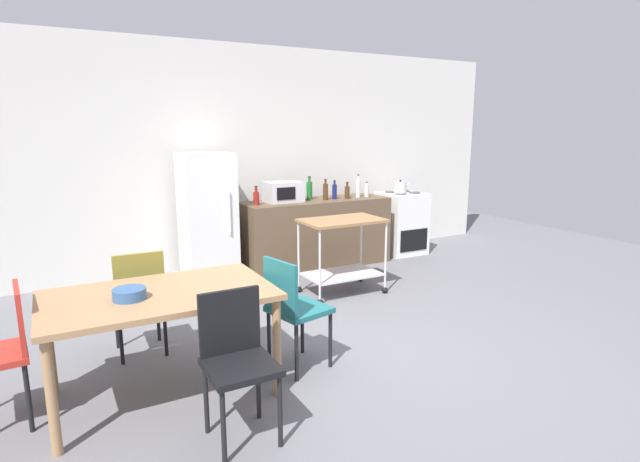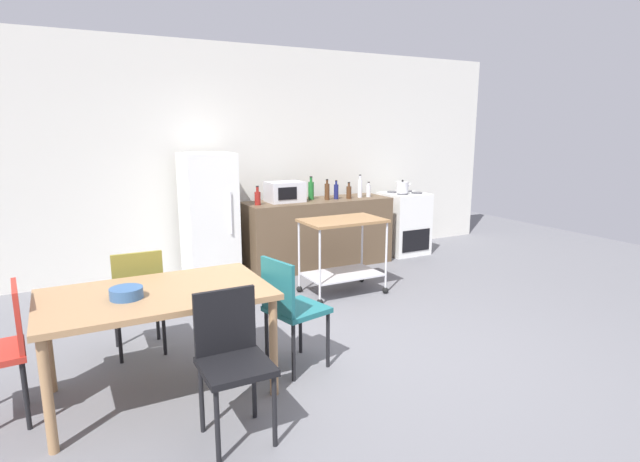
{
  "view_description": "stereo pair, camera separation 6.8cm",
  "coord_description": "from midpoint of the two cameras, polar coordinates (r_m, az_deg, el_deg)",
  "views": [
    {
      "loc": [
        -2.23,
        -3.23,
        1.84
      ],
      "look_at": [
        0.19,
        1.2,
        0.8
      ],
      "focal_mm": 28.15,
      "sensor_mm": 36.0,
      "label": 1
    },
    {
      "loc": [
        -2.17,
        -3.26,
        1.84
      ],
      "look_at": [
        0.19,
        1.2,
        0.8
      ],
      "focal_mm": 28.15,
      "sensor_mm": 36.0,
      "label": 2
    }
  ],
  "objects": [
    {
      "name": "bottle_hot_sauce",
      "position": [
        6.27,
        -7.57,
        3.77
      ],
      "size": [
        0.07,
        0.07,
        0.24
      ],
      "color": "maroon",
      "rests_on": "kitchen_counter"
    },
    {
      "name": "microwave",
      "position": [
        6.5,
        -4.48,
        4.46
      ],
      "size": [
        0.46,
        0.35,
        0.26
      ],
      "color": "silver",
      "rests_on": "kitchen_counter"
    },
    {
      "name": "kettle",
      "position": [
        7.32,
        8.85,
        4.93
      ],
      "size": [
        0.24,
        0.17,
        0.19
      ],
      "color": "silver",
      "rests_on": "stove_oven"
    },
    {
      "name": "chair_teal",
      "position": [
        3.86,
        -3.64,
        -8.44
      ],
      "size": [
        0.48,
        0.48,
        0.89
      ],
      "rotation": [
        0.0,
        0.0,
        1.8
      ],
      "color": "#1E666B",
      "rests_on": "ground_plane"
    },
    {
      "name": "refrigerator",
      "position": [
        6.26,
        -12.96,
        1.56
      ],
      "size": [
        0.6,
        0.63,
        1.55
      ],
      "color": "white",
      "rests_on": "ground_plane"
    },
    {
      "name": "fruit_bowl",
      "position": [
        3.51,
        -21.37,
        -6.68
      ],
      "size": [
        0.21,
        0.21,
        0.07
      ],
      "primitive_type": "cylinder",
      "color": "#33598C",
      "rests_on": "dining_table"
    },
    {
      "name": "ground_plane",
      "position": [
        4.33,
        5.11,
        -13.55
      ],
      "size": [
        12.0,
        12.0,
        0.0
      ],
      "primitive_type": "plane",
      "color": "slate"
    },
    {
      "name": "stove_oven",
      "position": [
        7.55,
        8.98,
        0.92
      ],
      "size": [
        0.6,
        0.61,
        0.92
      ],
      "color": "white",
      "rests_on": "ground_plane"
    },
    {
      "name": "bottle_olive_oil",
      "position": [
        6.67,
        0.33,
        4.55
      ],
      "size": [
        0.07,
        0.07,
        0.28
      ],
      "color": "#4C2D19",
      "rests_on": "kitchen_counter"
    },
    {
      "name": "kitchen_cart",
      "position": [
        5.6,
        2.18,
        -1.45
      ],
      "size": [
        0.91,
        0.57,
        0.85
      ],
      "color": "olive",
      "rests_on": "ground_plane"
    },
    {
      "name": "bottle_sparkling_water",
      "position": [
        6.99,
        5.04,
        4.59
      ],
      "size": [
        0.06,
        0.06,
        0.21
      ],
      "color": "silver",
      "rests_on": "kitchen_counter"
    },
    {
      "name": "bottle_sesame_oil",
      "position": [
        6.75,
        1.37,
        4.55
      ],
      "size": [
        0.06,
        0.06,
        0.25
      ],
      "color": "navy",
      "rests_on": "kitchen_counter"
    },
    {
      "name": "chair_olive",
      "position": [
        4.35,
        -20.32,
        -6.83
      ],
      "size": [
        0.41,
        0.41,
        0.89
      ],
      "rotation": [
        0.0,
        0.0,
        3.12
      ],
      "color": "olive",
      "rests_on": "ground_plane"
    },
    {
      "name": "bottle_vinegar",
      "position": [
        6.93,
        4.07,
        4.91
      ],
      "size": [
        0.06,
        0.06,
        0.31
      ],
      "color": "silver",
      "rests_on": "kitchen_counter"
    },
    {
      "name": "chair_black",
      "position": [
        3.11,
        -10.06,
        -13.72
      ],
      "size": [
        0.4,
        0.4,
        0.89
      ],
      "rotation": [
        0.0,
        0.0,
        -0.0
      ],
      "color": "black",
      "rests_on": "ground_plane"
    },
    {
      "name": "back_wall",
      "position": [
        6.82,
        -9.91,
        8.2
      ],
      "size": [
        8.4,
        0.12,
        2.9
      ],
      "primitive_type": "cube",
      "color": "silver",
      "rests_on": "ground_plane"
    },
    {
      "name": "dining_table",
      "position": [
        3.62,
        -18.26,
        -7.85
      ],
      "size": [
        1.5,
        0.9,
        0.75
      ],
      "color": "#A37A51",
      "rests_on": "ground_plane"
    },
    {
      "name": "bottle_soda",
      "position": [
        6.7,
        -1.51,
        4.68
      ],
      "size": [
        0.08,
        0.08,
        0.31
      ],
      "color": "#1E6628",
      "rests_on": "kitchen_counter"
    },
    {
      "name": "kitchen_counter",
      "position": [
        6.76,
        -0.71,
        -0.21
      ],
      "size": [
        2.0,
        0.64,
        0.9
      ],
      "primitive_type": "cube",
      "color": "brown",
      "rests_on": "ground_plane"
    },
    {
      "name": "chair_red",
      "position": [
        3.74,
        -32.91,
        -11.04
      ],
      "size": [
        0.43,
        0.43,
        0.89
      ],
      "rotation": [
        0.0,
        0.0,
        -1.5
      ],
      "color": "#B72D23",
      "rests_on": "ground_plane"
    },
    {
      "name": "bottle_soy_sauce",
      "position": [
        6.8,
        2.82,
        4.47
      ],
      "size": [
        0.07,
        0.07,
        0.22
      ],
      "color": "#4C2D19",
      "rests_on": "kitchen_counter"
    }
  ]
}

